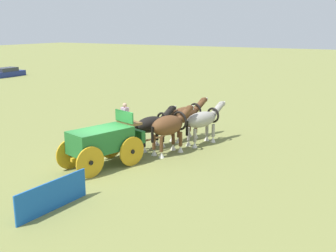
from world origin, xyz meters
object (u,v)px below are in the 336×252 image
object	(u,v)px
draft_horse_rear_off	(169,126)
parked_vehicle_f	(8,73)
show_wagon	(103,141)
draft_horse_lead_off	(203,120)
draft_horse_lead_near	(186,116)
draft_horse_rear_near	(153,125)

from	to	relation	value
draft_horse_rear_off	parked_vehicle_f	bearing A→B (deg)	62.25
show_wagon	draft_horse_lead_off	distance (m)	6.30
draft_horse_rear_off	draft_horse_lead_near	size ratio (longest dim) A/B	0.97
draft_horse_lead_near	draft_horse_rear_off	bearing A→B (deg)	-169.48
draft_horse_lead_off	draft_horse_rear_near	bearing A→B (deg)	137.49
draft_horse_rear_off	parked_vehicle_f	xyz separation A→B (m)	(18.34, 34.87, -0.94)
show_wagon	draft_horse_lead_near	world-z (taller)	show_wagon
draft_horse_rear_near	parked_vehicle_f	size ratio (longest dim) A/B	0.63
draft_horse_lead_near	parked_vehicle_f	bearing A→B (deg)	65.74
draft_horse_rear_near	draft_horse_rear_off	xyz separation A→B (m)	(-0.38, -1.24, 0.17)
show_wagon	draft_horse_lead_near	bearing A→B (deg)	-10.03
parked_vehicle_f	draft_horse_rear_near	bearing A→B (deg)	-118.11
draft_horse_lead_near	draft_horse_rear_near	bearing A→B (deg)	164.07
show_wagon	parked_vehicle_f	xyz separation A→B (m)	(21.66, 33.24, -0.75)
draft_horse_rear_near	parked_vehicle_f	bearing A→B (deg)	61.89
draft_horse_lead_off	parked_vehicle_f	size ratio (longest dim) A/B	0.68
draft_horse_rear_near	draft_horse_rear_off	size ratio (longest dim) A/B	0.98
draft_horse_lead_near	parked_vehicle_f	xyz separation A→B (m)	(15.48, 34.34, -0.89)
parked_vehicle_f	draft_horse_lead_near	bearing A→B (deg)	-114.26
draft_horse_rear_near	show_wagon	bearing A→B (deg)	174.06
draft_horse_rear_near	draft_horse_rear_off	distance (m)	1.31
draft_horse_lead_off	parked_vehicle_f	distance (m)	38.96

